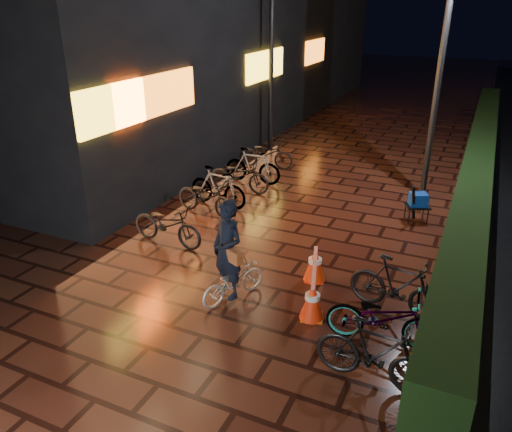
% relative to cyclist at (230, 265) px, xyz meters
% --- Properties ---
extents(ground, '(80.00, 80.00, 0.00)m').
position_rel_cyclist_xyz_m(ground, '(0.06, 0.07, -0.66)').
color(ground, '#381911').
rests_on(ground, ground).
extents(hedge, '(0.70, 20.00, 1.00)m').
position_rel_cyclist_xyz_m(hedge, '(3.36, 8.07, -0.16)').
color(hedge, black).
rests_on(hedge, ground).
extents(storefront_block, '(12.09, 22.00, 9.00)m').
position_rel_cyclist_xyz_m(storefront_block, '(-9.44, 11.57, 3.84)').
color(storefront_block, black).
rests_on(storefront_block, ground).
extents(lamp_post_hedge, '(0.52, 0.24, 5.50)m').
position_rel_cyclist_xyz_m(lamp_post_hedge, '(2.21, 6.24, 2.37)').
color(lamp_post_hedge, black).
rests_on(lamp_post_hedge, ground).
extents(lamp_post_sf, '(0.52, 0.15, 5.50)m').
position_rel_cyclist_xyz_m(lamp_post_sf, '(-2.98, 8.58, 2.36)').
color(lamp_post_sf, black).
rests_on(lamp_post_sf, ground).
extents(cyclist, '(0.90, 1.31, 1.78)m').
position_rel_cyclist_xyz_m(cyclist, '(0.00, 0.00, 0.00)').
color(cyclist, silver).
rests_on(cyclist, ground).
extents(traffic_barrier, '(0.75, 1.53, 0.62)m').
position_rel_cyclist_xyz_m(traffic_barrier, '(1.21, 0.64, -0.35)').
color(traffic_barrier, red).
rests_on(traffic_barrier, ground).
extents(cart_assembly, '(0.63, 0.68, 0.95)m').
position_rel_cyclist_xyz_m(cart_assembly, '(2.29, 4.53, -0.17)').
color(cart_assembly, black).
rests_on(cart_assembly, ground).
extents(parked_bikes_storefront, '(1.87, 6.06, 0.95)m').
position_rel_cyclist_xyz_m(parked_bikes_storefront, '(-2.16, 4.04, -0.22)').
color(parked_bikes_storefront, black).
rests_on(parked_bikes_storefront, ground).
extents(parked_bikes_hedge, '(1.72, 2.35, 0.95)m').
position_rel_cyclist_xyz_m(parked_bikes_hedge, '(2.53, -0.09, -0.20)').
color(parked_bikes_hedge, black).
rests_on(parked_bikes_hedge, ground).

